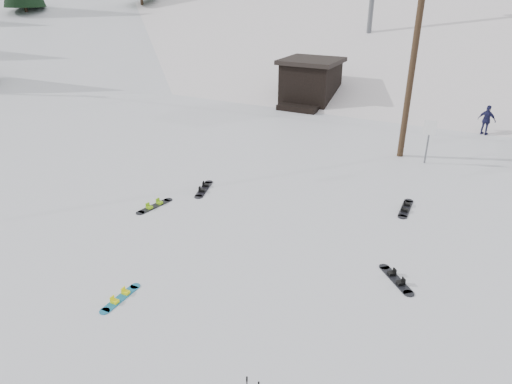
% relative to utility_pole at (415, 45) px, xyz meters
% --- Properties ---
extents(ground, '(200.00, 200.00, 0.00)m').
position_rel_utility_pole_xyz_m(ground, '(-2.00, -14.00, -4.68)').
color(ground, silver).
rests_on(ground, ground).
extents(ski_slope, '(60.00, 85.24, 65.97)m').
position_rel_utility_pole_xyz_m(ski_slope, '(-2.00, 41.00, -16.68)').
color(ski_slope, white).
rests_on(ski_slope, ground).
extents(ridge_left, '(47.54, 95.03, 58.38)m').
position_rel_utility_pole_xyz_m(ridge_left, '(-38.00, 34.00, -15.68)').
color(ridge_left, silver).
rests_on(ridge_left, ground).
extents(treeline_left, '(20.00, 64.00, 10.00)m').
position_rel_utility_pole_xyz_m(treeline_left, '(-36.00, 26.00, -4.68)').
color(treeline_left, black).
rests_on(treeline_left, ground).
extents(treeline_crest, '(50.00, 6.00, 10.00)m').
position_rel_utility_pole_xyz_m(treeline_crest, '(-2.00, 72.00, -4.68)').
color(treeline_crest, black).
rests_on(treeline_crest, ski_slope).
extents(utility_pole, '(2.00, 0.26, 9.00)m').
position_rel_utility_pole_xyz_m(utility_pole, '(0.00, 0.00, 0.00)').
color(utility_pole, '#3A2819').
rests_on(utility_pole, ground).
extents(trail_sign, '(0.50, 0.09, 1.85)m').
position_rel_utility_pole_xyz_m(trail_sign, '(1.10, -0.42, -3.41)').
color(trail_sign, '#595B60').
rests_on(trail_sign, ground).
extents(lift_hut, '(3.40, 4.10, 2.75)m').
position_rel_utility_pole_xyz_m(lift_hut, '(-7.00, 6.94, -3.32)').
color(lift_hut, black).
rests_on(lift_hut, ground).
extents(hero_snowboard, '(0.26, 1.31, 0.09)m').
position_rel_utility_pole_xyz_m(hero_snowboard, '(-3.89, -13.26, -4.66)').
color(hero_snowboard, '#18739D').
rests_on(hero_snowboard, ground).
extents(board_scatter_b, '(0.70, 1.58, 0.11)m').
position_rel_utility_pole_xyz_m(board_scatter_b, '(-5.64, -6.99, -4.65)').
color(board_scatter_b, black).
rests_on(board_scatter_b, ground).
extents(board_scatter_c, '(0.50, 1.51, 0.11)m').
position_rel_utility_pole_xyz_m(board_scatter_c, '(-6.36, -8.94, -4.65)').
color(board_scatter_c, black).
rests_on(board_scatter_c, ground).
extents(board_scatter_d, '(1.08, 1.14, 0.10)m').
position_rel_utility_pole_xyz_m(board_scatter_d, '(1.83, -9.42, -4.65)').
color(board_scatter_d, black).
rests_on(board_scatter_d, ground).
extents(board_scatter_f, '(0.35, 1.63, 0.11)m').
position_rel_utility_pole_xyz_m(board_scatter_f, '(1.25, -5.18, -4.65)').
color(board_scatter_f, black).
rests_on(board_scatter_f, ground).
extents(skier_navy, '(0.94, 0.64, 1.48)m').
position_rel_utility_pole_xyz_m(skier_navy, '(3.08, 5.09, -3.94)').
color(skier_navy, '#19193F').
rests_on(skier_navy, ground).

